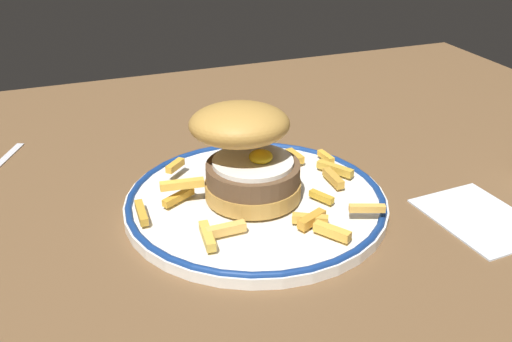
# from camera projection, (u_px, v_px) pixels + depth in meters

# --- Properties ---
(ground_plane) EXTENTS (1.35, 0.97, 0.04)m
(ground_plane) POSITION_uv_depth(u_px,v_px,m) (221.00, 214.00, 0.68)
(ground_plane) COLOR brown
(dinner_plate) EXTENTS (0.29, 0.29, 0.02)m
(dinner_plate) POSITION_uv_depth(u_px,v_px,m) (256.00, 201.00, 0.65)
(dinner_plate) COLOR white
(dinner_plate) RESTS_ON ground_plane
(burger) EXTENTS (0.13, 0.14, 0.11)m
(burger) POSITION_uv_depth(u_px,v_px,m) (246.00, 150.00, 0.62)
(burger) COLOR #B38239
(burger) RESTS_ON dinner_plate
(fries_pile) EXTENTS (0.26, 0.21, 0.03)m
(fries_pile) POSITION_uv_depth(u_px,v_px,m) (267.00, 198.00, 0.62)
(fries_pile) COLOR gold
(fries_pile) RESTS_ON dinner_plate
(napkin) EXTENTS (0.10, 0.13, 0.00)m
(napkin) POSITION_uv_depth(u_px,v_px,m) (480.00, 217.00, 0.63)
(napkin) COLOR silver
(napkin) RESTS_ON ground_plane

